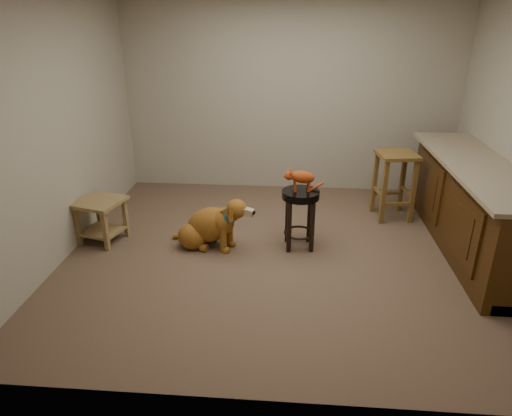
# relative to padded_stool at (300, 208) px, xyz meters

# --- Properties ---
(floor) EXTENTS (4.50, 4.00, 0.01)m
(floor) POSITION_rel_padded_stool_xyz_m (-0.15, -0.17, -0.46)
(floor) COLOR brown
(floor) RESTS_ON ground
(room_shell) EXTENTS (4.54, 4.04, 2.62)m
(room_shell) POSITION_rel_padded_stool_xyz_m (-0.15, -0.17, 1.22)
(room_shell) COLOR #9E9580
(room_shell) RESTS_ON ground
(cabinet_run) EXTENTS (0.70, 2.56, 0.94)m
(cabinet_run) POSITION_rel_padded_stool_xyz_m (1.80, 0.13, -0.02)
(cabinet_run) COLOR #43270C
(cabinet_run) RESTS_ON ground
(padded_stool) EXTENTS (0.39, 0.39, 0.64)m
(padded_stool) POSITION_rel_padded_stool_xyz_m (0.00, 0.00, 0.00)
(padded_stool) COLOR black
(padded_stool) RESTS_ON ground
(wood_stool) EXTENTS (0.50, 0.50, 0.81)m
(wood_stool) POSITION_rel_padded_stool_xyz_m (1.13, 0.88, -0.03)
(wood_stool) COLOR brown
(wood_stool) RESTS_ON ground
(side_table) EXTENTS (0.57, 0.57, 0.48)m
(side_table) POSITION_rel_padded_stool_xyz_m (-2.15, -0.04, -0.14)
(side_table) COLOR olive
(side_table) RESTS_ON ground
(golden_retriever) EXTENTS (0.95, 0.57, 0.63)m
(golden_retriever) POSITION_rel_padded_stool_xyz_m (-0.95, -0.06, -0.22)
(golden_retriever) COLOR brown
(golden_retriever) RESTS_ON ground
(tabby_kitten) EXTENTS (0.42, 0.18, 0.27)m
(tabby_kitten) POSITION_rel_padded_stool_xyz_m (-0.01, 0.00, 0.33)
(tabby_kitten) COLOR #9C340F
(tabby_kitten) RESTS_ON padded_stool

